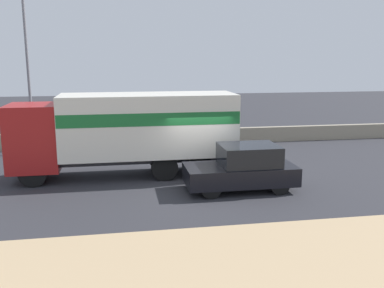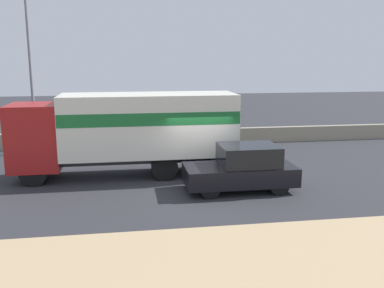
# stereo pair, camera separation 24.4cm
# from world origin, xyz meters

# --- Properties ---
(ground_plane) EXTENTS (80.00, 80.00, 0.00)m
(ground_plane) POSITION_xyz_m (0.00, 0.00, 0.00)
(ground_plane) COLOR #2D2D33
(stone_wall_backdrop) EXTENTS (60.00, 0.35, 0.84)m
(stone_wall_backdrop) POSITION_xyz_m (0.00, 7.73, 0.42)
(stone_wall_backdrop) COLOR gray
(stone_wall_backdrop) RESTS_ON ground_plane
(street_lamp) EXTENTS (0.56, 0.28, 7.89)m
(street_lamp) POSITION_xyz_m (-7.26, 6.82, 4.51)
(street_lamp) COLOR slate
(street_lamp) RESTS_ON ground_plane
(box_truck) EXTENTS (8.80, 2.34, 3.31)m
(box_truck) POSITION_xyz_m (-2.61, 1.84, 1.98)
(box_truck) COLOR maroon
(box_truck) RESTS_ON ground_plane
(car_hatchback) EXTENTS (3.97, 1.79, 1.65)m
(car_hatchback) POSITION_xyz_m (1.31, -0.74, 0.81)
(car_hatchback) COLOR black
(car_hatchback) RESTS_ON ground_plane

